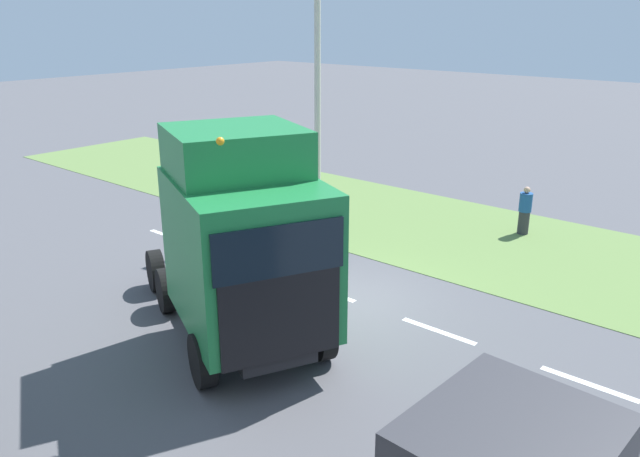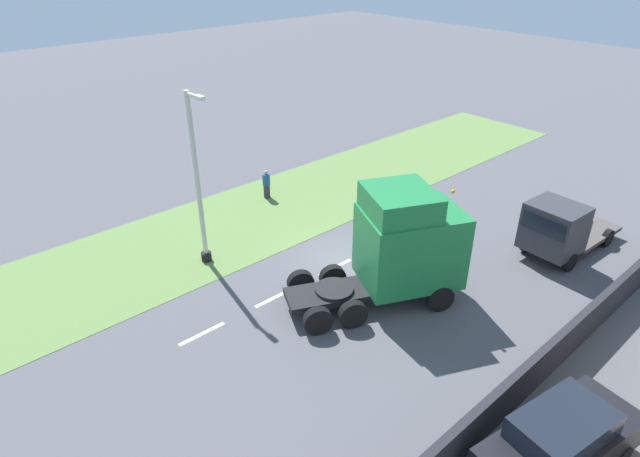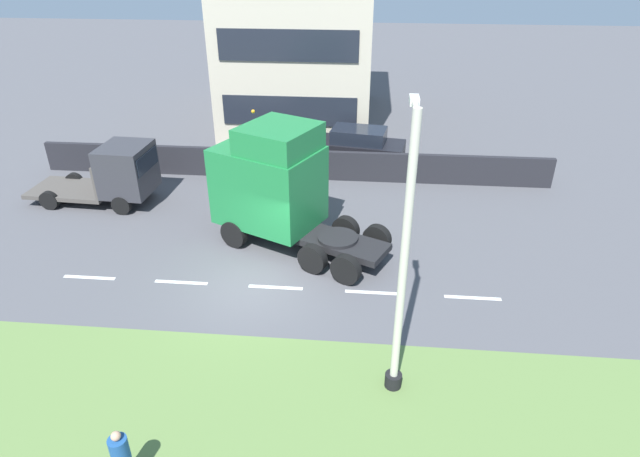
{
  "view_description": "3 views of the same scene",
  "coord_description": "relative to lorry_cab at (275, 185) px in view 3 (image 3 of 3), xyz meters",
  "views": [
    {
      "loc": [
        10.97,
        8.37,
        6.54
      ],
      "look_at": [
        -0.1,
        -0.98,
        1.58
      ],
      "focal_mm": 35.0,
      "sensor_mm": 36.0,
      "label": 1
    },
    {
      "loc": [
        13.63,
        -13.74,
        12.29
      ],
      "look_at": [
        0.45,
        -1.95,
        2.51
      ],
      "focal_mm": 30.0,
      "sensor_mm": 36.0,
      "label": 2
    },
    {
      "loc": [
        -14.29,
        -3.47,
        10.25
      ],
      "look_at": [
        -0.82,
        -2.25,
        2.76
      ],
      "focal_mm": 30.0,
      "sensor_mm": 36.0,
      "label": 3
    }
  ],
  "objects": [
    {
      "name": "building_block",
      "position": [
        15.25,
        0.81,
        3.32
      ],
      "size": [
        11.55,
        8.21,
        12.27
      ],
      "color": "beige",
      "rests_on": "ground"
    },
    {
      "name": "grass_verge",
      "position": [
        -9.12,
        0.25,
        -2.27
      ],
      "size": [
        7.0,
        44.0,
        0.01
      ],
      "color": "#607F42",
      "rests_on": "ground"
    },
    {
      "name": "ground_plane",
      "position": [
        -3.12,
        0.25,
        -2.27
      ],
      "size": [
        120.0,
        120.0,
        0.0
      ],
      "primitive_type": "plane",
      "color": "#515156",
      "rests_on": "ground"
    },
    {
      "name": "parked_car",
      "position": [
        7.68,
        -2.76,
        -1.32
      ],
      "size": [
        2.62,
        4.94,
        1.93
      ],
      "rotation": [
        0.0,
        0.0,
        -0.16
      ],
      "color": "black",
      "rests_on": "ground"
    },
    {
      "name": "flatbed_truck",
      "position": [
        2.53,
        7.15,
        -0.89
      ],
      "size": [
        2.43,
        5.49,
        2.62
      ],
      "rotation": [
        0.0,
        0.0,
        3.09
      ],
      "color": "#333338",
      "rests_on": "ground"
    },
    {
      "name": "boundary_wall",
      "position": [
        5.88,
        0.25,
        -1.58
      ],
      "size": [
        0.25,
        24.0,
        1.4
      ],
      "color": "#232328",
      "rests_on": "ground"
    },
    {
      "name": "lane_markings",
      "position": [
        -3.12,
        -0.45,
        -2.27
      ],
      "size": [
        0.16,
        14.6,
        0.0
      ],
      "color": "white",
      "rests_on": "ground"
    },
    {
      "name": "lamp_post",
      "position": [
        -7.14,
        -4.18,
        1.0
      ],
      "size": [
        1.34,
        0.43,
        7.31
      ],
      "color": "black",
      "rests_on": "ground"
    },
    {
      "name": "lorry_cab",
      "position": [
        0.0,
        0.0,
        0.0
      ],
      "size": [
        5.06,
        6.72,
        4.67
      ],
      "rotation": [
        0.0,
        0.0,
        -0.45
      ],
      "color": "black",
      "rests_on": "ground"
    }
  ]
}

